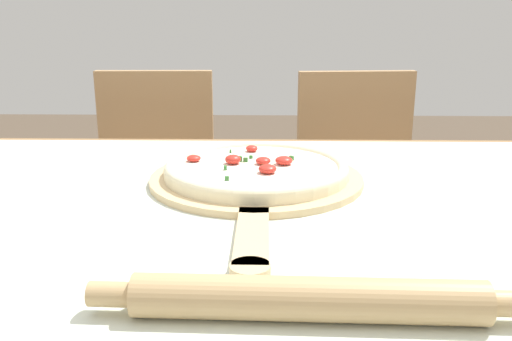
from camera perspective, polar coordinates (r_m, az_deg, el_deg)
dining_table at (r=0.93m, az=-0.81°, el=-9.79°), size 1.35×0.96×0.76m
towel_cloth at (r=0.88m, az=-0.83°, el=-3.50°), size 1.27×0.88×0.00m
pizza_peel at (r=0.97m, az=0.01°, el=-1.21°), size 0.39×0.58×0.01m
pizza at (r=0.98m, az=0.03°, el=0.21°), size 0.33×0.33×0.04m
rolling_pin at (r=0.55m, az=5.49°, el=-13.30°), size 0.44×0.05×0.04m
chair_left at (r=1.81m, az=-10.62°, el=-1.90°), size 0.41×0.41×0.89m
chair_right at (r=1.79m, az=10.74°, el=-2.04°), size 0.44×0.44×0.89m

